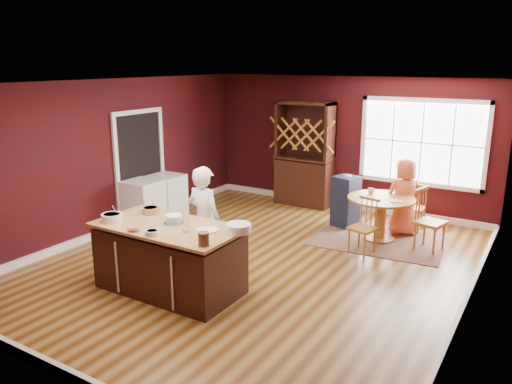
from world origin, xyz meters
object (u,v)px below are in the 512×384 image
chair_east (431,220)px  chair_south (363,226)px  high_chair (346,200)px  hutch (305,154)px  layer_cake (174,219)px  chair_north (413,206)px  kitchen_island (170,259)px  washer (143,204)px  seated_woman (404,197)px  dryer (167,197)px  dining_table (381,210)px  toddler (348,184)px  baker (205,221)px

chair_east → chair_south: (-0.89, -0.71, -0.06)m
high_chair → hutch: hutch is taller
layer_cake → chair_north: size_ratio=0.31×
kitchen_island → chair_south: bearing=56.5°
layer_cake → high_chair: bearing=75.1°
washer → hutch: bearing=58.2°
kitchen_island → layer_cake: (0.02, 0.09, 0.54)m
seated_woman → chair_north: bearing=-142.2°
kitchen_island → dryer: (-2.13, 2.36, -0.00)m
kitchen_island → dining_table: 3.82m
kitchen_island → toddler: bearing=74.6°
high_chair → washer: (-3.12, -2.03, -0.05)m
toddler → dryer: bearing=-156.6°
baker → chair_north: 4.04m
baker → toddler: (0.96, 3.03, 0.02)m
dining_table → washer: (-3.90, -1.66, -0.09)m
chair_south → chair_north: size_ratio=0.99×
chair_east → dryer: 4.84m
toddler → layer_cake: bearing=-105.4°
toddler → baker: bearing=-107.7°
layer_cake → dryer: layer_cake is taller
kitchen_island → chair_north: bearing=62.9°
chair_north → washer: chair_north is taller
chair_south → hutch: (-2.04, 2.05, 0.64)m
dining_table → chair_north: chair_north is taller
chair_east → high_chair: (-1.62, 0.43, -0.02)m
high_chair → toddler: high_chair is taller
dryer → high_chair: bearing=24.0°
hutch → chair_south: bearing=-45.1°
seated_woman → high_chair: 1.06m
dining_table → chair_south: bearing=-93.4°
layer_cake → chair_south: bearing=55.9°
seated_woman → hutch: bearing=-52.1°
hutch → washer: bearing=-121.8°
chair_south → high_chair: size_ratio=0.92×
kitchen_island → dryer: kitchen_island is taller
kitchen_island → chair_east: bearing=51.8°
high_chair → washer: high_chair is taller
chair_east → toddler: size_ratio=3.96×
baker → toddler: baker is taller
kitchen_island → toddler: (1.03, 3.73, 0.37)m
baker → washer: bearing=-19.0°
kitchen_island → toddler: size_ratio=7.56×
layer_cake → high_chair: layer_cake is taller
chair_south → washer: 3.96m
dining_table → hutch: 2.51m
layer_cake → washer: layer_cake is taller
toddler → hutch: (-1.33, 0.93, 0.28)m
washer → dryer: 0.64m
layer_cake → chair_south: (1.71, 2.52, -0.52)m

